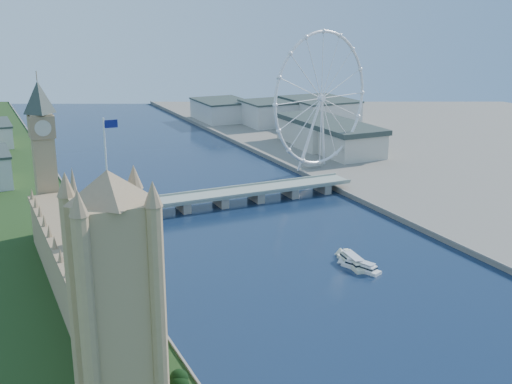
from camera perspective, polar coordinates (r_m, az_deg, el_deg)
tree_row at (r=258.31m, az=-7.81°, el=-16.16°), size 7.94×215.94×20.64m
victoria_tower at (r=215.67m, az=-12.37°, el=-9.60°), size 28.16×28.16×112.00m
parliament_range at (r=334.95m, az=-15.35°, el=-6.96°), size 24.00×200.00×70.00m
big_ben at (r=424.10m, az=-18.45°, el=4.45°), size 20.02×20.02×110.00m
westminster_bridge at (r=489.86m, az=-3.18°, el=-0.45°), size 220.00×22.00×9.50m
london_eye at (r=577.72m, az=5.83°, el=8.23°), size 113.60×39.12×124.30m
county_hall at (r=680.90m, az=6.44°, el=3.65°), size 54.00×144.00×35.00m
city_skyline at (r=739.39m, az=-7.97°, el=5.94°), size 505.00×280.00×32.00m
tour_boat_near at (r=384.73m, az=8.57°, el=-6.44°), size 11.47×31.34×6.77m
tour_boat_far at (r=378.64m, az=9.31°, el=-6.85°), size 16.29×27.92×6.00m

